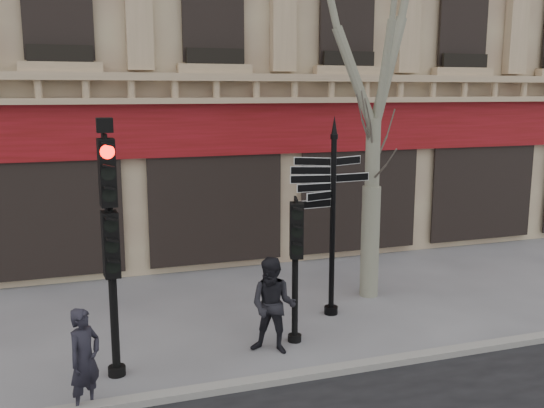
{
  "coord_description": "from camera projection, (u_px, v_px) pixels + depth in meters",
  "views": [
    {
      "loc": [
        -3.41,
        -9.77,
        4.53
      ],
      "look_at": [
        0.05,
        0.6,
        2.48
      ],
      "focal_mm": 40.0,
      "sensor_mm": 36.0,
      "label": 1
    }
  ],
  "objects": [
    {
      "name": "pedestrian_a",
      "position": [
        85.0,
        360.0,
        8.6
      ],
      "size": [
        0.66,
        0.65,
        1.53
      ],
      "primitive_type": "imported",
      "rotation": [
        0.0,
        0.0,
        0.77
      ],
      "color": "black",
      "rests_on": "ground"
    },
    {
      "name": "traffic_signal_secondary",
      "position": [
        295.0,
        246.0,
        10.79
      ],
      "size": [
        0.51,
        0.42,
        2.6
      ],
      "rotation": [
        0.0,
        0.0,
        -0.28
      ],
      "color": "black",
      "rests_on": "ground"
    },
    {
      "name": "ground",
      "position": [
        280.0,
        344.0,
        11.01
      ],
      "size": [
        80.0,
        80.0,
        0.0
      ],
      "primitive_type": "plane",
      "color": "slate",
      "rests_on": "ground"
    },
    {
      "name": "kerb",
      "position": [
        308.0,
        374.0,
        9.69
      ],
      "size": [
        80.0,
        0.25,
        0.12
      ],
      "primitive_type": "cube",
      "color": "gray",
      "rests_on": "ground"
    },
    {
      "name": "pedestrian_b",
      "position": [
        273.0,
        306.0,
        10.51
      ],
      "size": [
        1.05,
        0.99,
        1.71
      ],
      "primitive_type": "imported",
      "rotation": [
        0.0,
        0.0,
        -0.56
      ],
      "color": "black",
      "rests_on": "ground"
    },
    {
      "name": "fingerpost",
      "position": [
        333.0,
        183.0,
        11.99
      ],
      "size": [
        1.83,
        1.83,
        4.06
      ],
      "rotation": [
        0.0,
        0.0,
        -0.08
      ],
      "color": "black",
      "rests_on": "ground"
    },
    {
      "name": "traffic_signal_main",
      "position": [
        109.0,
        217.0,
        9.32
      ],
      "size": [
        0.47,
        0.35,
        4.13
      ],
      "rotation": [
        0.0,
        0.0,
        0.06
      ],
      "color": "black",
      "rests_on": "ground"
    }
  ]
}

